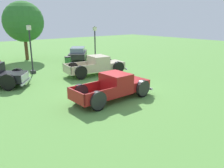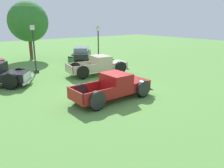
% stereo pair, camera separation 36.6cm
% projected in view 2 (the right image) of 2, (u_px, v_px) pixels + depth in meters
% --- Properties ---
extents(ground_plane, '(80.00, 80.00, 0.00)m').
position_uv_depth(ground_plane, '(115.00, 95.00, 13.35)').
color(ground_plane, '#5B9342').
extents(pickup_truck_foreground, '(4.80, 1.94, 1.46)m').
position_uv_depth(pickup_truck_foreground, '(117.00, 86.00, 12.64)').
color(pickup_truck_foreground, maroon).
rests_on(pickup_truck_foreground, ground_plane).
extents(pickup_truck_behind_left, '(5.13, 2.47, 1.51)m').
position_uv_depth(pickup_truck_behind_left, '(101.00, 65.00, 18.32)').
color(pickup_truck_behind_left, '#C6B793').
rests_on(pickup_truck_behind_left, ground_plane).
extents(sedan_distant_b, '(3.79, 4.35, 1.38)m').
position_uv_depth(sedan_distant_b, '(82.00, 53.00, 24.96)').
color(sedan_distant_b, black).
rests_on(sedan_distant_b, ground_plane).
extents(lamp_post_near, '(0.36, 0.36, 3.94)m').
position_uv_depth(lamp_post_near, '(34.00, 48.00, 18.35)').
color(lamp_post_near, '#2D2D33').
rests_on(lamp_post_near, ground_plane).
extents(lamp_post_far, '(0.36, 0.36, 3.70)m').
position_uv_depth(lamp_post_far, '(98.00, 45.00, 22.05)').
color(lamp_post_far, '#2D2D33').
rests_on(lamp_post_far, ground_plane).
extents(trash_can, '(0.59, 0.59, 0.95)m').
position_uv_depth(trash_can, '(71.00, 61.00, 21.54)').
color(trash_can, '#2D6B2D').
rests_on(trash_can, ground_plane).
extents(oak_tree_center, '(4.24, 4.24, 6.19)m').
position_uv_depth(oak_tree_center, '(28.00, 22.00, 24.24)').
color(oak_tree_center, brown).
rests_on(oak_tree_center, ground_plane).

